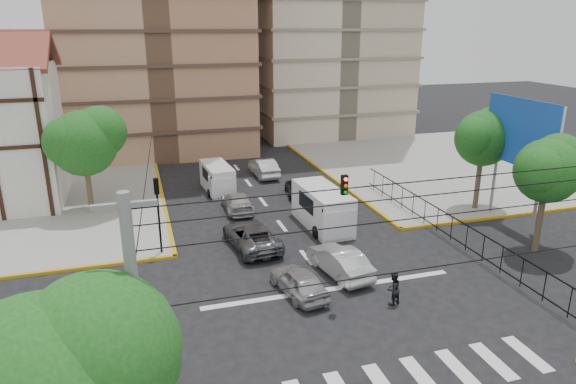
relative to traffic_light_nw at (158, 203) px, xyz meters
name	(u,v)px	position (x,y,z in m)	size (l,w,h in m)	color
ground	(340,301)	(7.80, -7.80, -3.11)	(160.00, 160.00, 0.00)	black
sidewalk_ne	(457,164)	(27.80, 12.20, -3.04)	(26.00, 26.00, 0.15)	gray
crosswalk_stripes	(402,380)	(7.80, -13.80, -3.11)	(12.00, 2.40, 0.01)	silver
stop_line	(331,289)	(7.80, -6.60, -3.11)	(13.00, 0.40, 0.01)	silver
park_fence	(450,242)	(16.80, -3.30, -3.11)	(0.10, 22.50, 1.66)	black
billboard	(521,135)	(22.25, -1.80, 2.89)	(0.36, 6.20, 8.10)	slate
tree_park_a	(549,168)	(20.88, -5.79, 1.90)	(4.41, 3.60, 6.83)	#473828
tree_park_c	(484,136)	(21.89, 1.21, 2.22)	(4.65, 3.80, 7.25)	#473828
tree_tudor	(85,140)	(-4.10, 8.21, 2.11)	(5.39, 4.40, 7.43)	#473828
traffic_light_nw	(158,203)	(0.00, 0.00, 0.00)	(0.28, 0.22, 4.40)	black
traffic_light_hanging	(364,197)	(7.80, -9.84, 2.79)	(18.00, 9.12, 0.92)	black
utility_pole_sw	(141,365)	(-1.20, -16.80, 1.65)	(1.40, 0.28, 9.00)	slate
van_right_lane	(324,210)	(10.31, 1.13, -1.88)	(2.48, 5.74, 2.54)	silver
van_left_lane	(218,179)	(5.03, 10.67, -2.09)	(2.19, 4.79, 2.10)	silver
car_silver_front_left	(299,281)	(6.12, -6.57, -2.43)	(1.61, 4.00, 1.36)	#ABABB0
car_white_front_right	(340,261)	(8.82, -5.19, -2.37)	(1.57, 4.51, 1.49)	silver
car_grey_mid_left	(251,236)	(5.16, -0.49, -2.38)	(2.42, 5.24, 1.46)	#55585D
car_silver_rear_left	(237,202)	(5.61, 5.89, -2.46)	(1.83, 4.49, 1.30)	#BDBDC2
car_darkgrey_mid_right	(297,187)	(10.69, 7.90, -2.44)	(1.58, 3.92, 1.33)	black
car_white_rear_right	(264,167)	(9.53, 13.81, -2.34)	(1.63, 4.68, 1.54)	silver
pedestrian_crosswalk	(393,289)	(10.03, -8.76, -2.30)	(0.79, 0.62, 1.63)	black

